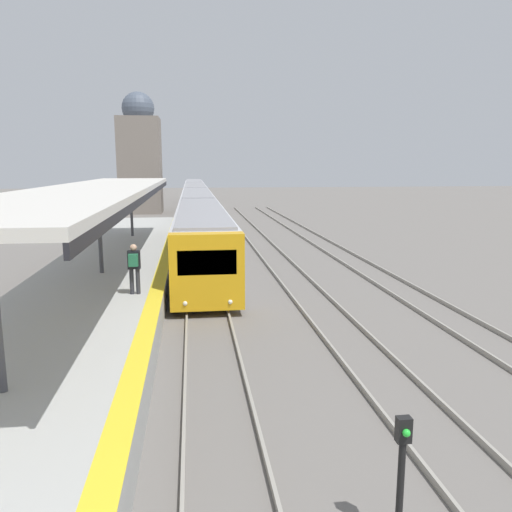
% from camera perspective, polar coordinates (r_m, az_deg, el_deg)
% --- Properties ---
extents(platform_canopy, '(4.00, 26.69, 3.39)m').
position_cam_1_polar(platform_canopy, '(20.29, -17.55, 7.23)').
color(platform_canopy, beige).
rests_on(platform_canopy, station_platform).
extents(person_on_platform, '(0.40, 0.40, 1.66)m').
position_cam_1_polar(person_on_platform, '(16.75, -13.77, -0.99)').
color(person_on_platform, '#2D2D33').
rests_on(person_on_platform, station_platform).
extents(train_near, '(2.56, 67.72, 3.02)m').
position_cam_1_polar(train_near, '(50.40, -6.86, 6.25)').
color(train_near, gold).
rests_on(train_near, ground_plane).
extents(signal_post_near, '(0.20, 0.21, 1.79)m').
position_cam_1_polar(signal_post_near, '(7.67, 16.33, -21.77)').
color(signal_post_near, black).
rests_on(signal_post_near, ground_plane).
extents(distant_domed_building, '(4.49, 4.49, 12.97)m').
position_cam_1_polar(distant_domed_building, '(56.97, -13.12, 11.02)').
color(distant_domed_building, slate).
rests_on(distant_domed_building, ground_plane).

